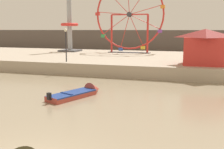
% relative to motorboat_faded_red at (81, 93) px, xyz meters
% --- Properties ---
extents(quay_promenade, '(110.00, 18.32, 1.22)m').
position_rel_motorboat_faded_red_xyz_m(quay_promenade, '(2.12, 16.45, 0.41)').
color(quay_promenade, tan).
rests_on(quay_promenade, ground_plane).
extents(distant_town_skyline, '(140.00, 3.00, 4.40)m').
position_rel_motorboat_faded_red_xyz_m(distant_town_skyline, '(2.12, 38.40, 2.00)').
color(distant_town_skyline, '#564C47').
rests_on(distant_town_skyline, ground_plane).
extents(motorboat_faded_red, '(2.77, 4.64, 1.17)m').
position_rel_motorboat_faded_red_xyz_m(motorboat_faded_red, '(0.00, 0.00, 0.00)').
color(motorboat_faded_red, '#B24238').
rests_on(motorboat_faded_red, ground_plane).
extents(ferris_wheel_red_frame, '(9.94, 1.20, 10.28)m').
position_rel_motorboat_faded_red_xyz_m(ferris_wheel_red_frame, '(-1.84, 21.21, 6.19)').
color(ferris_wheel_red_frame, red).
rests_on(ferris_wheel_red_frame, quay_promenade).
extents(drop_tower_steel_tower, '(2.80, 2.80, 11.98)m').
position_rel_motorboat_faded_red_xyz_m(drop_tower_steel_tower, '(-11.03, 20.93, 5.67)').
color(drop_tower_steel_tower, '#999EA3').
rests_on(drop_tower_steel_tower, quay_promenade).
extents(carnival_booth_red_striped, '(4.19, 3.66, 3.37)m').
position_rel_motorboat_faded_red_xyz_m(carnival_booth_red_striped, '(8.20, 10.23, 2.77)').
color(carnival_booth_red_striped, red).
rests_on(carnival_booth_red_striped, quay_promenade).
extents(promenade_lamp_near, '(0.32, 0.32, 3.40)m').
position_rel_motorboat_faded_red_xyz_m(promenade_lamp_near, '(-5.37, 8.47, 3.29)').
color(promenade_lamp_near, '#2D2D33').
rests_on(promenade_lamp_near, quay_promenade).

